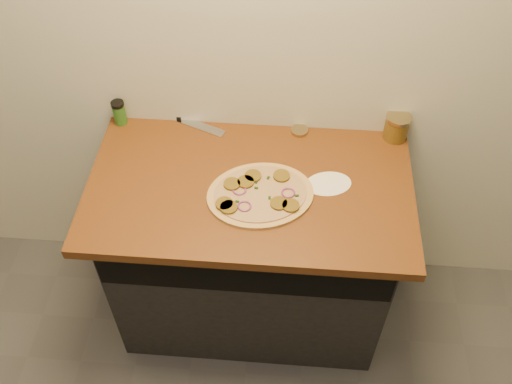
# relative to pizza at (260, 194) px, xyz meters

# --- Properties ---
(cabinet) EXTENTS (1.10, 0.60, 0.86)m
(cabinet) POSITION_rel_pizza_xyz_m (-0.04, 0.08, -0.48)
(cabinet) COLOR black
(cabinet) RESTS_ON ground
(countertop) EXTENTS (1.20, 0.70, 0.04)m
(countertop) POSITION_rel_pizza_xyz_m (-0.04, 0.05, -0.03)
(countertop) COLOR brown
(countertop) RESTS_ON cabinet
(pizza) EXTENTS (0.46, 0.46, 0.03)m
(pizza) POSITION_rel_pizza_xyz_m (0.00, 0.00, 0.00)
(pizza) COLOR tan
(pizza) RESTS_ON countertop
(chefs_knife) EXTENTS (0.30, 0.15, 0.02)m
(chefs_knife) POSITION_rel_pizza_xyz_m (-0.34, 0.38, -0.00)
(chefs_knife) COLOR #B7BAC1
(chefs_knife) RESTS_ON countertop
(mason_jar_lid) EXTENTS (0.09, 0.09, 0.01)m
(mason_jar_lid) POSITION_rel_pizza_xyz_m (0.13, 0.35, -0.00)
(mason_jar_lid) COLOR tan
(mason_jar_lid) RESTS_ON countertop
(salsa_jar) EXTENTS (0.10, 0.10, 0.11)m
(salsa_jar) POSITION_rel_pizza_xyz_m (0.51, 0.35, 0.04)
(salsa_jar) COLOR maroon
(salsa_jar) RESTS_ON countertop
(spice_shaker) EXTENTS (0.05, 0.05, 0.10)m
(spice_shaker) POSITION_rel_pizza_xyz_m (-0.59, 0.35, 0.04)
(spice_shaker) COLOR #2B631F
(spice_shaker) RESTS_ON countertop
(flour_spill) EXTENTS (0.21, 0.21, 0.00)m
(flour_spill) POSITION_rel_pizza_xyz_m (0.25, 0.08, -0.01)
(flour_spill) COLOR white
(flour_spill) RESTS_ON countertop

